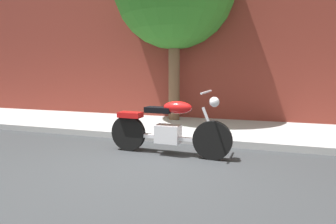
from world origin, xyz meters
TOP-DOWN VIEW (x-y plane):
  - ground_plane at (0.00, 0.00)m, footprint 60.00×60.00m
  - sidewalk at (0.00, 2.80)m, footprint 19.00×2.60m
  - motorcycle at (0.14, 0.67)m, footprint 2.29×0.70m

SIDE VIEW (x-z plane):
  - ground_plane at x=0.00m, z-range 0.00..0.00m
  - sidewalk at x=0.00m, z-range 0.00..0.14m
  - motorcycle at x=0.14m, z-range -0.10..1.07m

